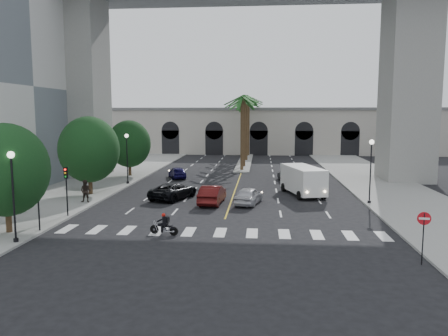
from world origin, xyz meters
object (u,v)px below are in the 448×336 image
lamp_post_left_far (127,154)px  traffic_signal_far (66,183)px  car_a (248,196)px  pedestrian_a (19,203)px  motorcycle_rider (165,225)px  lamp_post_left_near (13,189)px  traffic_signal_near (38,193)px  car_d (290,175)px  car_b (212,194)px  lamp_post_right (371,166)px  car_c (174,191)px  cargo_van (303,179)px  car_e (177,172)px  do_not_enter_sign (424,227)px  pedestrian_b (86,191)px

lamp_post_left_far → traffic_signal_far: bearing=-89.6°
car_a → pedestrian_a: bearing=31.6°
motorcycle_rider → lamp_post_left_near: bearing=-147.1°
traffic_signal_near → car_d: 27.98m
car_b → lamp_post_right: bearing=-172.6°
car_a → car_b: car_b is taller
car_b → traffic_signal_near: bearing=49.1°
motorcycle_rider → car_c: (-1.75, 11.34, 0.10)m
car_d → cargo_van: size_ratio=0.80×
car_c → cargo_van: cargo_van is taller
lamp_post_right → car_b: (-12.90, -0.73, -2.45)m
motorcycle_rider → car_e: size_ratio=0.47×
lamp_post_left_near → do_not_enter_sign: bearing=-3.9°
lamp_post_right → do_not_enter_sign: size_ratio=2.01×
car_b → car_c: bearing=-21.9°
do_not_enter_sign → traffic_signal_far: bearing=167.7°
car_d → pedestrian_a: pedestrian_a is taller
lamp_post_left_far → lamp_post_right: bearing=-19.3°
do_not_enter_sign → pedestrian_b: bearing=158.3°
lamp_post_left_far → cargo_van: size_ratio=0.82×
lamp_post_left_near → car_e: lamp_post_left_near is taller
traffic_signal_far → car_a: (12.80, 5.82, -1.80)m
car_b → pedestrian_b: bearing=10.2°
motorcycle_rider → car_a: car_a is taller
car_a → car_b: 3.00m
traffic_signal_near → car_d: size_ratio=0.69×
do_not_enter_sign → lamp_post_left_far: bearing=142.0°
car_a → pedestrian_b: size_ratio=2.24×
car_d → cargo_van: (0.64, -7.91, 0.70)m
car_a → lamp_post_left_near: bearing=57.0°
traffic_signal_near → car_e: traffic_signal_near is taller
car_d → car_c: bearing=35.9°
motorcycle_rider → cargo_van: 17.08m
traffic_signal_near → car_c: 13.22m
motorcycle_rider → car_a: size_ratio=0.44×
do_not_enter_sign → traffic_signal_near: bearing=177.4°
car_c → car_d: car_d is taller
traffic_signal_near → cargo_van: traffic_signal_near is taller
traffic_signal_far → do_not_enter_sign: traffic_signal_far is taller
pedestrian_a → traffic_signal_near: bearing=-35.2°
car_c → car_d: (10.82, 10.60, 0.05)m
lamp_post_left_near → motorcycle_rider: bearing=18.6°
cargo_van → pedestrian_a: bearing=-170.8°
traffic_signal_far → car_d: bearing=46.9°
car_a → car_e: car_a is taller
pedestrian_b → car_c: bearing=21.1°
lamp_post_left_far → car_d: lamp_post_left_far is taller
traffic_signal_near → car_d: traffic_signal_near is taller
motorcycle_rider → car_b: size_ratio=0.39×
lamp_post_left_far → traffic_signal_near: 18.51m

